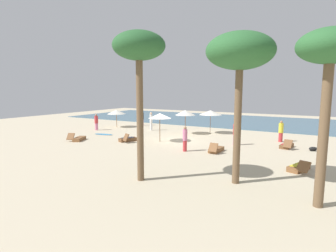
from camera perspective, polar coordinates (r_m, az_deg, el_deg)
ground_plane at (r=22.41m, az=1.00°, el=-3.17°), size 60.00×60.00×0.00m
ocean_water at (r=38.02m, az=13.55°, el=1.18°), size 48.00×16.00×0.06m
umbrella_0 at (r=25.57m, az=3.74°, el=2.89°), size 1.96×1.96×2.33m
umbrella_1 at (r=21.72m, az=-1.78°, el=2.19°), size 1.85×1.85×2.35m
umbrella_2 at (r=26.23m, az=9.11°, el=2.86°), size 2.17×2.17×2.28m
umbrella_3 at (r=30.85m, az=-11.01°, el=2.99°), size 2.09×2.09×2.00m
lounger_0 at (r=18.67m, az=10.26°, el=-4.99°), size 0.67×1.68×0.72m
lounger_1 at (r=22.33m, az=-8.62°, el=-2.83°), size 1.22×1.73×0.74m
lounger_2 at (r=23.67m, az=-18.67°, el=-2.58°), size 1.26×1.78×0.68m
lounger_3 at (r=15.81m, az=26.31°, el=-8.00°), size 1.15×1.80×0.67m
lounger_4 at (r=21.52m, az=24.13°, el=-3.84°), size 0.90×1.75×0.71m
person_0 at (r=29.17m, az=-15.13°, el=0.81°), size 0.43×0.43×1.71m
person_1 at (r=21.10m, az=14.17°, el=-1.47°), size 0.43×0.43×1.85m
person_2 at (r=23.67m, az=23.08°, el=-1.05°), size 0.49×0.49×1.76m
person_3 at (r=31.99m, az=-5.50°, el=1.69°), size 0.37×0.37×1.74m
person_4 at (r=18.47m, az=3.67°, el=-2.74°), size 0.37×0.37×1.75m
person_5 at (r=28.02m, az=-3.65°, el=1.10°), size 0.40×0.40×1.93m
palm_0 at (r=12.27m, az=15.20°, el=14.72°), size 2.96×2.96×6.73m
palm_1 at (r=10.85m, az=31.43°, el=13.02°), size 2.22×2.22×6.35m
palm_3 at (r=12.35m, az=-6.24°, el=15.68°), size 2.37×2.37×6.86m
dog at (r=21.21m, az=28.80°, el=-4.32°), size 0.66×0.52×0.31m
surfboard at (r=26.13m, az=-13.66°, el=-1.74°), size 2.00×0.82×0.07m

